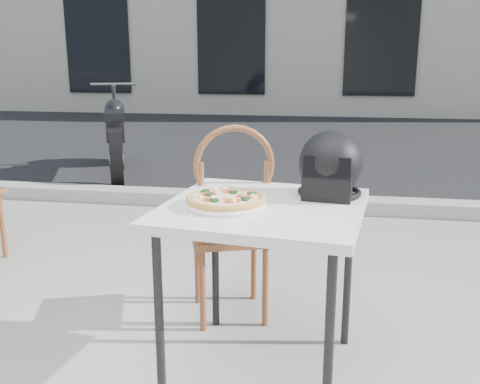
% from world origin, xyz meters
% --- Properties ---
extents(street_asphalt, '(30.00, 8.00, 0.00)m').
position_xyz_m(street_asphalt, '(0.00, 7.00, 0.00)').
color(street_asphalt, black).
rests_on(street_asphalt, ground).
extents(curb, '(30.00, 0.25, 0.12)m').
position_xyz_m(curb, '(0.00, 3.00, 0.06)').
color(curb, '#A19D96').
rests_on(curb, ground).
extents(cafe_table_main, '(0.89, 0.89, 0.76)m').
position_xyz_m(cafe_table_main, '(0.39, 0.38, 0.69)').
color(cafe_table_main, silver).
rests_on(cafe_table_main, ground).
extents(plate, '(0.44, 0.44, 0.02)m').
position_xyz_m(plate, '(0.25, 0.33, 0.77)').
color(plate, white).
rests_on(plate, cafe_table_main).
extents(pizza, '(0.34, 0.34, 0.04)m').
position_xyz_m(pizza, '(0.25, 0.33, 0.79)').
color(pizza, gold).
rests_on(pizza, plate).
extents(helmet, '(0.31, 0.32, 0.28)m').
position_xyz_m(helmet, '(0.66, 0.57, 0.88)').
color(helmet, black).
rests_on(helmet, cafe_table_main).
extents(cafe_chair_main, '(0.50, 0.50, 1.04)m').
position_xyz_m(cafe_chair_main, '(0.18, 0.81, 0.58)').
color(cafe_chair_main, brown).
rests_on(cafe_chair_main, ground).
extents(motorcycle, '(0.91, 1.99, 1.04)m').
position_xyz_m(motorcycle, '(-1.79, 4.12, 0.46)').
color(motorcycle, black).
rests_on(motorcycle, street_asphalt).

